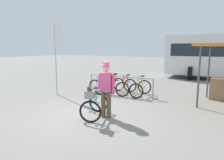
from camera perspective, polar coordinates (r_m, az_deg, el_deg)
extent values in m
plane|color=slate|center=(6.61, -6.02, -9.96)|extent=(80.00, 80.00, 0.00)
cylinder|color=#99999E|center=(10.17, -5.71, -0.72)|extent=(0.06, 0.06, 0.85)
cylinder|color=#99999E|center=(8.77, 11.39, -2.44)|extent=(0.06, 0.06, 0.85)
cylinder|color=#99999E|center=(9.30, 2.22, 1.04)|extent=(3.15, 0.12, 0.05)
torus|color=black|center=(10.53, -1.67, -0.87)|extent=(0.66, 0.09, 0.66)
cylinder|color=#B7B7BC|center=(10.53, -1.67, -0.87)|extent=(0.08, 0.06, 0.08)
torus|color=black|center=(9.69, -4.79, -1.78)|extent=(0.66, 0.09, 0.66)
cylinder|color=#B7B7BC|center=(9.69, -4.79, -1.78)|extent=(0.08, 0.06, 0.08)
cube|color=silver|center=(10.07, -3.17, -0.05)|extent=(0.05, 0.92, 0.04)
cube|color=silver|center=(9.99, -3.34, 1.19)|extent=(0.05, 0.61, 0.04)
cylinder|color=silver|center=(10.21, -2.62, 0.37)|extent=(0.03, 0.03, 0.55)
cube|color=black|center=(10.18, -2.63, 1.90)|extent=(0.12, 0.24, 0.06)
cylinder|color=silver|center=(9.74, -4.41, 0.16)|extent=(0.03, 0.03, 0.63)
cylinder|color=#B7B7BC|center=(9.69, -4.43, 2.00)|extent=(0.52, 0.04, 0.03)
torus|color=black|center=(10.18, 1.87, -1.22)|extent=(0.66, 0.12, 0.66)
cylinder|color=#B7B7BC|center=(10.18, 1.87, -1.22)|extent=(0.08, 0.07, 0.08)
torus|color=black|center=(9.34, -1.40, -2.16)|extent=(0.66, 0.12, 0.66)
cylinder|color=#B7B7BC|center=(9.34, -1.40, -2.16)|extent=(0.08, 0.07, 0.08)
cube|color=black|center=(9.71, 0.31, -0.37)|extent=(0.08, 0.92, 0.04)
cube|color=black|center=(9.64, 0.15, 0.91)|extent=(0.06, 0.61, 0.04)
cylinder|color=black|center=(9.86, 0.89, 0.06)|extent=(0.03, 0.03, 0.55)
cube|color=black|center=(9.82, 0.89, 1.65)|extent=(0.13, 0.25, 0.06)
cylinder|color=black|center=(9.38, -0.98, -0.15)|extent=(0.03, 0.03, 0.63)
cylinder|color=#B7B7BC|center=(9.34, -0.99, 1.76)|extent=(0.52, 0.05, 0.03)
torus|color=black|center=(9.91, 5.07, -1.54)|extent=(0.67, 0.15, 0.66)
cylinder|color=#B7B7BC|center=(9.91, 5.07, -1.54)|extent=(0.09, 0.07, 0.08)
torus|color=black|center=(8.97, 2.87, -2.63)|extent=(0.67, 0.15, 0.66)
cylinder|color=#B7B7BC|center=(8.97, 2.87, -2.63)|extent=(0.09, 0.07, 0.08)
cube|color=red|center=(9.40, 4.04, -0.71)|extent=(0.13, 0.92, 0.04)
cube|color=red|center=(9.32, 3.94, 0.60)|extent=(0.10, 0.61, 0.04)
cylinder|color=red|center=(9.56, 4.43, -0.25)|extent=(0.03, 0.03, 0.55)
cube|color=black|center=(9.52, 4.45, 1.39)|extent=(0.14, 0.25, 0.06)
cylinder|color=red|center=(9.03, 3.17, -0.53)|extent=(0.03, 0.03, 0.63)
cylinder|color=#B7B7BC|center=(8.98, 3.19, 1.45)|extent=(0.52, 0.08, 0.03)
torus|color=black|center=(9.64, 9.09, -1.92)|extent=(0.66, 0.09, 0.66)
cylinder|color=#B7B7BC|center=(9.64, 9.09, -1.92)|extent=(0.08, 0.06, 0.08)
torus|color=black|center=(8.70, 6.75, -3.05)|extent=(0.66, 0.09, 0.66)
cylinder|color=#B7B7BC|center=(8.70, 6.75, -3.05)|extent=(0.08, 0.06, 0.08)
cube|color=#9ED14C|center=(9.12, 8.01, -1.07)|extent=(0.06, 0.92, 0.04)
cube|color=#9ED14C|center=(9.04, 7.93, 0.28)|extent=(0.05, 0.61, 0.04)
cylinder|color=#9ED14C|center=(9.29, 8.43, -0.60)|extent=(0.03, 0.03, 0.55)
cube|color=black|center=(9.24, 8.47, 1.09)|extent=(0.13, 0.24, 0.06)
cylinder|color=#9ED14C|center=(8.75, 7.10, -0.89)|extent=(0.03, 0.03, 0.63)
cylinder|color=#B7B7BC|center=(8.71, 7.14, 1.15)|extent=(0.52, 0.04, 0.03)
torus|color=black|center=(6.88, -3.81, -6.27)|extent=(0.64, 0.29, 0.66)
cylinder|color=#B7B7BC|center=(6.88, -3.81, -6.27)|extent=(0.10, 0.08, 0.08)
torus|color=black|center=(5.94, -6.10, -8.82)|extent=(0.64, 0.29, 0.66)
cylinder|color=#B7B7BC|center=(5.94, -6.10, -8.82)|extent=(0.10, 0.08, 0.08)
cube|color=teal|center=(6.35, -4.90, -5.51)|extent=(0.36, 0.87, 0.04)
cube|color=teal|center=(6.25, -5.04, -3.62)|extent=(0.25, 0.58, 0.04)
cylinder|color=teal|center=(6.51, -4.50, -4.68)|extent=(0.03, 0.03, 0.55)
cube|color=black|center=(6.45, -4.53, -2.31)|extent=(0.20, 0.27, 0.06)
cylinder|color=teal|center=(5.96, -5.84, -5.59)|extent=(0.03, 0.03, 0.63)
cylinder|color=#B7B7BC|center=(5.89, -5.89, -2.62)|extent=(0.50, 0.21, 0.03)
cube|color=gray|center=(5.78, -6.24, -4.07)|extent=(0.31, 0.28, 0.22)
ellipsoid|color=#4C3828|center=(5.76, -6.26, -3.10)|extent=(0.23, 0.21, 0.16)
sphere|color=#4C3828|center=(5.66, -6.50, -2.28)|extent=(0.11, 0.11, 0.11)
cylinder|color=brown|center=(6.38, -2.46, -6.74)|extent=(0.14, 0.14, 0.82)
cylinder|color=brown|center=(6.33, -0.91, -6.88)|extent=(0.14, 0.14, 0.82)
cube|color=#E54C8C|center=(6.20, -1.72, -0.58)|extent=(0.38, 0.28, 0.58)
cylinder|color=#E54C8C|center=(6.30, -3.56, -0.90)|extent=(0.09, 0.09, 0.55)
cylinder|color=#E54C8C|center=(6.16, 0.29, -1.11)|extent=(0.09, 0.09, 0.55)
sphere|color=beige|center=(6.15, -1.74, 3.29)|extent=(0.22, 0.22, 0.22)
cylinder|color=#E05999|center=(6.14, -1.74, 4.21)|extent=(0.32, 0.32, 0.02)
cylinder|color=#E05999|center=(6.13, -1.74, 4.68)|extent=(0.20, 0.20, 0.09)
cylinder|color=black|center=(14.55, 21.06, 1.77)|extent=(0.29, 0.91, 0.90)
cylinder|color=black|center=(17.02, 22.12, 2.68)|extent=(0.29, 0.91, 0.90)
cylinder|color=#4C4C51|center=(9.60, 25.40, 1.92)|extent=(0.07, 0.07, 2.20)
cylinder|color=#4C4C51|center=(7.84, 23.12, 0.65)|extent=(0.07, 0.07, 2.20)
cylinder|color=#B2B2B7|center=(9.51, -15.48, 5.44)|extent=(0.05, 0.05, 3.20)
cube|color=white|center=(9.35, -14.80, 11.85)|extent=(0.40, 0.03, 1.00)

